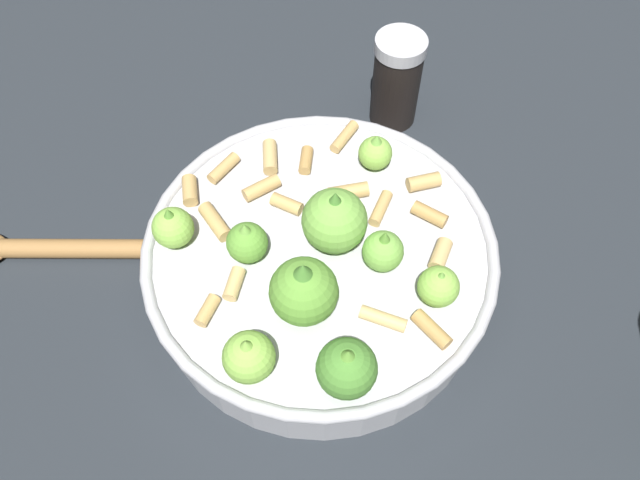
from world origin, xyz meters
name	(u,v)px	position (x,y,z in m)	size (l,w,h in m)	color
ground_plane	(320,281)	(0.00, 0.00, 0.00)	(2.40, 2.40, 0.00)	#23282D
cooking_pan	(319,262)	(0.00, 0.00, 0.03)	(0.26, 0.26, 0.11)	#B7B7BC
pepper_shaker	(396,80)	(-0.16, -0.11, 0.05)	(0.05, 0.05, 0.09)	black
wooden_spoon	(58,249)	(0.16, -0.14, 0.01)	(0.19, 0.15, 0.02)	#9E703D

